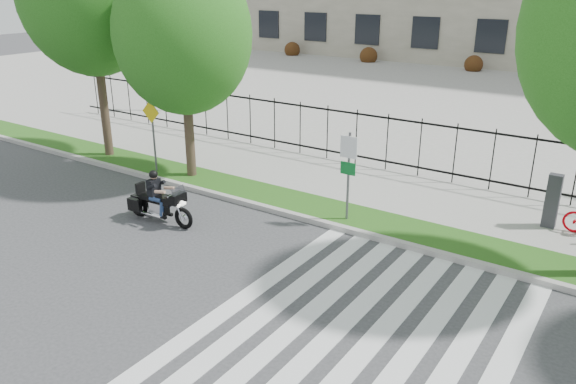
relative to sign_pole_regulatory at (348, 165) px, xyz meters
The scene contains 12 objects.
ground 5.35m from the sign_pole_regulatory, 115.11° to the right, with size 120.00×120.00×0.00m, color #363638.
curb 2.76m from the sign_pole_regulatory, 167.42° to the right, with size 60.00×0.20×0.15m, color #A29E98.
grass_verge 2.74m from the sign_pole_regulatory, behind, with size 60.00×1.50×0.15m, color #215415.
sidewalk 3.95m from the sign_pole_regulatory, 126.77° to the left, with size 60.00×3.50×0.15m, color gray.
plaza 20.60m from the sign_pole_regulatory, 96.00° to the left, with size 80.00×34.00×0.10m, color gray.
crosswalk_stripes 5.58m from the sign_pole_regulatory, 59.66° to the right, with size 5.70×8.00×0.01m, color silver, non-canonical shape.
iron_fence 5.13m from the sign_pole_regulatory, 114.90° to the left, with size 30.00×0.06×2.00m, color black, non-canonical shape.
lamp_post_left 16.04m from the sign_pole_regulatory, 152.32° to the left, with size 1.06×0.70×4.25m.
street_tree_1 6.96m from the sign_pole_regulatory, behind, with size 4.41×4.41×7.22m.
sign_pole_regulatory is the anchor object (origin of this frame).
sign_pole_warning 7.58m from the sign_pole_regulatory, behind, with size 0.78×0.09×2.49m.
motorcycle_rider 5.39m from the sign_pole_regulatory, 147.56° to the right, with size 2.37×0.70×1.83m.
Camera 1 is at (8.89, -8.32, 6.49)m, focal length 35.00 mm.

